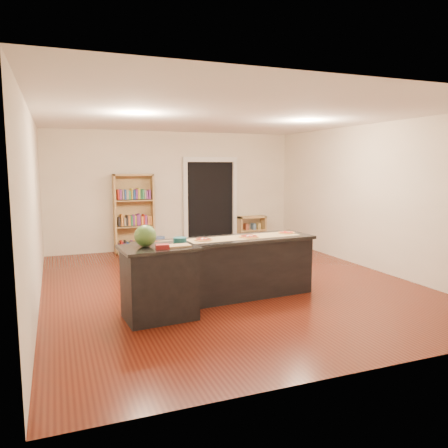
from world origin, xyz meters
name	(u,v)px	position (x,y,z in m)	size (l,w,h in m)	color
room	(228,202)	(0.00, 0.00, 1.40)	(6.00, 7.00, 2.80)	#EDE1C8
doorway	(210,198)	(0.90, 3.46, 1.20)	(1.40, 0.09, 2.21)	black
kitchen_island	(226,268)	(-0.33, -0.76, 0.46)	(2.77, 0.75, 0.91)	black
side_counter	(159,282)	(-1.49, -1.28, 0.49)	(0.98, 0.71, 0.97)	black
bookshelf	(134,213)	(-1.03, 3.29, 0.91)	(0.91, 0.32, 1.81)	tan
low_shelf	(252,230)	(1.96, 3.30, 0.36)	(0.71, 0.31, 0.71)	tan
waste_bin	(160,244)	(-0.49, 3.07, 0.18)	(0.25, 0.25, 0.37)	#4865A1
kraft_paper	(226,239)	(-0.33, -0.76, 0.92)	(2.40, 0.43, 0.00)	#8F6F4A
watermelon	(145,236)	(-1.65, -1.23, 1.11)	(0.28, 0.28, 0.28)	#144214
cutting_board	(179,246)	(-1.24, -1.37, 0.98)	(0.30, 0.20, 0.02)	tan
package_red	(162,247)	(-1.48, -1.47, 1.00)	(0.17, 0.12, 0.06)	maroon
package_teal	(180,240)	(-1.15, -1.10, 1.00)	(0.19, 0.19, 0.07)	#195966
pizza_a	(155,243)	(-1.44, -0.82, 0.93)	(0.28, 0.28, 0.02)	tan
pizza_b	(203,239)	(-0.70, -0.77, 0.93)	(0.29, 0.29, 0.02)	tan
pizza_c	(249,236)	(0.04, -0.76, 0.93)	(0.31, 0.31, 0.02)	tan
pizza_d	(286,233)	(0.76, -0.63, 0.93)	(0.26, 0.26, 0.02)	tan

